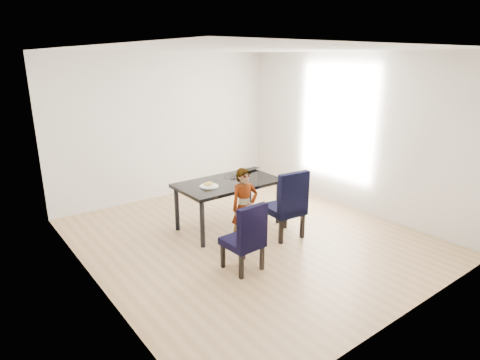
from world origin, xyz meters
TOP-DOWN VIEW (x-y plane):
  - floor at (0.00, 0.00)m, footprint 4.50×5.00m
  - ceiling at (0.00, 0.00)m, footprint 4.50×5.00m
  - wall_back at (0.00, 2.50)m, footprint 4.50×0.01m
  - wall_front at (0.00, -2.50)m, footprint 4.50×0.01m
  - wall_left at (-2.25, 0.00)m, footprint 0.01×5.00m
  - wall_right at (2.25, 0.00)m, footprint 0.01×5.00m
  - dining_table at (0.00, 0.50)m, footprint 1.60×0.90m
  - chair_left at (-0.65, -0.70)m, footprint 0.46×0.48m
  - chair_right at (0.46, -0.28)m, footprint 0.55×0.57m
  - child at (-0.19, -0.15)m, footprint 0.45×0.34m
  - plate at (-0.38, 0.47)m, footprint 0.34×0.34m
  - sandwich at (-0.39, 0.47)m, footprint 0.17×0.12m
  - laptop at (0.68, 0.85)m, footprint 0.37×0.27m
  - cable_tangle at (0.18, 0.57)m, footprint 0.21×0.21m

SIDE VIEW (x-z plane):
  - floor at x=0.00m, z-range -0.01..0.00m
  - dining_table at x=0.00m, z-range 0.00..0.75m
  - chair_left at x=-0.65m, z-range 0.00..0.91m
  - chair_right at x=0.46m, z-range 0.00..1.04m
  - child at x=-0.19m, z-range 0.00..1.13m
  - cable_tangle at x=0.18m, z-range 0.75..0.76m
  - plate at x=-0.38m, z-range 0.75..0.77m
  - laptop at x=0.68m, z-range 0.75..0.78m
  - sandwich at x=-0.39m, z-range 0.77..0.83m
  - wall_back at x=0.00m, z-range 0.00..2.70m
  - wall_front at x=0.00m, z-range 0.00..2.70m
  - wall_left at x=-2.25m, z-range 0.00..2.70m
  - wall_right at x=2.25m, z-range 0.00..2.70m
  - ceiling at x=0.00m, z-range 2.70..2.71m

